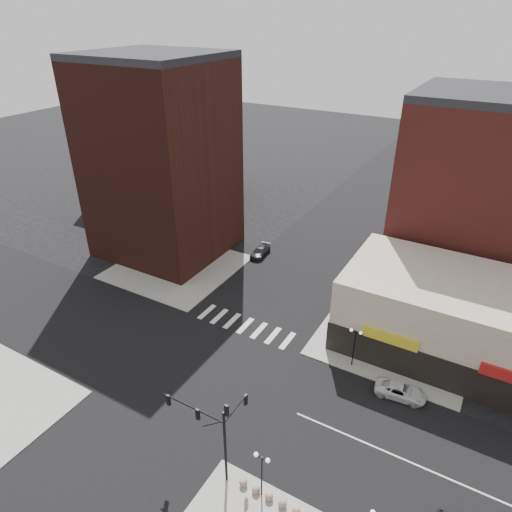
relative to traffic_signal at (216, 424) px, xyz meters
The scene contains 15 objects.
ground 11.76m from the traffic_signal, 132.74° to the left, with size 240.00×240.00×0.00m, color black.
road_ew 11.76m from the traffic_signal, 132.74° to the left, with size 200.00×14.00×0.02m, color black.
road_ns 11.76m from the traffic_signal, 132.74° to the left, with size 14.00×200.00×0.02m, color black.
sidewalk_nw 31.55m from the traffic_signal, 134.23° to the left, with size 15.00×15.00×0.12m, color gray.
sidewalk_ne 23.99m from the traffic_signal, 71.98° to the left, with size 15.00×15.00×0.12m, color gray.
building_nw 37.93m from the traffic_signal, 134.90° to the left, with size 16.00×15.00×25.00m, color #3C1713.
building_nw_low 57.36m from the traffic_signal, 133.17° to the left, with size 20.00×18.00×12.00m, color #3C1713.
building_ne_midrise 39.60m from the traffic_signal, 72.51° to the left, with size 18.00×15.00×22.00m, color maroon.
building_ne_row 26.71m from the traffic_signal, 58.92° to the left, with size 24.20×12.20×8.00m.
traffic_signal is the anchor object (origin of this frame).
street_lamp_se_a 4.12m from the traffic_signal, ahead, with size 1.22×0.32×4.16m.
street_lamp_ne 16.62m from the traffic_signal, 73.25° to the left, with size 1.22×0.32×4.16m.
bollard_row 6.68m from the traffic_signal, ahead, with size 5.84×0.59×0.59m.
white_suv 17.78m from the traffic_signal, 55.33° to the left, with size 2.04×4.43×1.23m, color silver.
dark_sedan_north 33.88m from the traffic_signal, 114.13° to the left, with size 1.72×4.24×1.23m, color black.
Camera 1 is at (20.67, -25.60, 30.47)m, focal length 32.00 mm.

